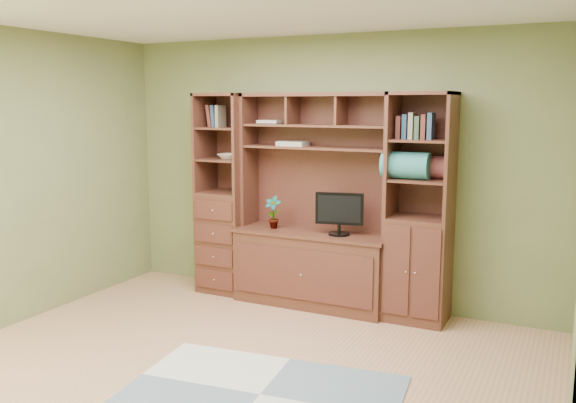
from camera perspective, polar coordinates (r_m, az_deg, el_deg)
The scene contains 11 objects.
room at distance 4.23m, azimuth -6.26°, elevation 0.27°, with size 4.60×4.10×2.64m.
center_hutch at distance 5.82m, azimuth 2.28°, elevation 0.03°, with size 1.54×0.53×2.05m, color #50281C.
left_tower at distance 6.32m, azimuth -5.90°, elevation 0.72°, with size 0.50×0.45×2.05m, color #50281C.
right_tower at distance 5.53m, azimuth 12.21°, elevation -0.65°, with size 0.55×0.45×2.05m, color #50281C.
rug at distance 4.31m, azimuth -2.64°, elevation -17.64°, with size 1.84×1.23×0.01m, color #A3A9A8.
monitor at distance 5.68m, azimuth 4.84°, elevation -0.42°, with size 0.45×0.20×0.55m, color black.
orchid at distance 5.99m, azimuth -1.41°, elevation -1.01°, with size 0.17×0.11×0.32m, color #B8663E.
magazines at distance 5.94m, azimuth 0.47°, elevation 5.44°, with size 0.28×0.20×0.04m, color #AFA295.
bowl at distance 6.25m, azimuth -5.55°, elevation 4.24°, with size 0.21×0.21×0.05m, color white.
blanket_teal at distance 5.46m, azimuth 10.97°, elevation 3.34°, with size 0.41×0.24×0.24m, color teal.
blanket_red at distance 5.54m, azimuth 13.45°, elevation 3.13°, with size 0.36×0.20×0.20m, color brown.
Camera 1 is at (2.24, -3.53, 1.95)m, focal length 38.00 mm.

